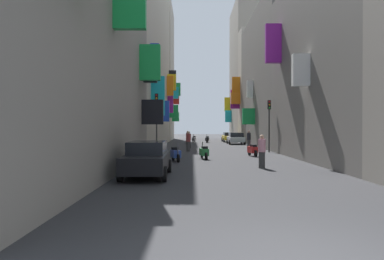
{
  "coord_description": "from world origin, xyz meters",
  "views": [
    {
      "loc": [
        -1.77,
        -5.6,
        2.1
      ],
      "look_at": [
        -1.78,
        31.74,
        1.78
      ],
      "focal_mm": 33.98,
      "sensor_mm": 36.0,
      "label": 1
    }
  ],
  "objects_px": {
    "pedestrian_mid_street": "(188,141)",
    "parked_car_yellow": "(229,137)",
    "parked_car_black": "(147,158)",
    "traffic_light_near_corner": "(269,117)",
    "pedestrian_near_left": "(189,140)",
    "pedestrian_near_right": "(262,151)",
    "parked_car_silver": "(236,138)",
    "pedestrian_crossing": "(249,140)",
    "scooter_black": "(207,139)",
    "scooter_blue": "(176,154)",
    "scooter_silver": "(194,139)",
    "scooter_red": "(253,150)",
    "traffic_light_far_corner": "(157,113)",
    "scooter_green": "(204,152)",
    "pedestrian_far_away": "(188,137)"
  },
  "relations": [
    {
      "from": "scooter_red",
      "to": "traffic_light_far_corner",
      "type": "distance_m",
      "value": 8.07
    },
    {
      "from": "traffic_light_far_corner",
      "to": "parked_car_black",
      "type": "bearing_deg",
      "value": -86.15
    },
    {
      "from": "scooter_blue",
      "to": "pedestrian_crossing",
      "type": "distance_m",
      "value": 14.3
    },
    {
      "from": "parked_car_silver",
      "to": "scooter_silver",
      "type": "height_order",
      "value": "parked_car_silver"
    },
    {
      "from": "parked_car_silver",
      "to": "scooter_red",
      "type": "height_order",
      "value": "parked_car_silver"
    },
    {
      "from": "scooter_blue",
      "to": "pedestrian_crossing",
      "type": "height_order",
      "value": "pedestrian_crossing"
    },
    {
      "from": "pedestrian_mid_street",
      "to": "scooter_black",
      "type": "bearing_deg",
      "value": 82.2
    },
    {
      "from": "pedestrian_crossing",
      "to": "pedestrian_far_away",
      "type": "height_order",
      "value": "pedestrian_crossing"
    },
    {
      "from": "scooter_red",
      "to": "parked_car_black",
      "type": "bearing_deg",
      "value": -120.35
    },
    {
      "from": "pedestrian_near_left",
      "to": "pedestrian_near_right",
      "type": "xyz_separation_m",
      "value": [
        3.85,
        -17.48,
        0.03
      ]
    },
    {
      "from": "traffic_light_near_corner",
      "to": "traffic_light_far_corner",
      "type": "height_order",
      "value": "traffic_light_far_corner"
    },
    {
      "from": "parked_car_yellow",
      "to": "pedestrian_near_right",
      "type": "distance_m",
      "value": 32.51
    },
    {
      "from": "parked_car_silver",
      "to": "scooter_black",
      "type": "xyz_separation_m",
      "value": [
        -3.29,
        4.37,
        -0.28
      ]
    },
    {
      "from": "pedestrian_mid_street",
      "to": "parked_car_yellow",
      "type": "bearing_deg",
      "value": 74.29
    },
    {
      "from": "pedestrian_near_left",
      "to": "pedestrian_near_right",
      "type": "relative_size",
      "value": 0.97
    },
    {
      "from": "parked_car_black",
      "to": "pedestrian_near_left",
      "type": "relative_size",
      "value": 2.65
    },
    {
      "from": "traffic_light_far_corner",
      "to": "scooter_red",
      "type": "bearing_deg",
      "value": -20.37
    },
    {
      "from": "pedestrian_near_right",
      "to": "scooter_red",
      "type": "bearing_deg",
      "value": 84.07
    },
    {
      "from": "scooter_silver",
      "to": "pedestrian_near_right",
      "type": "distance_m",
      "value": 31.52
    },
    {
      "from": "scooter_red",
      "to": "traffic_light_far_corner",
      "type": "xyz_separation_m",
      "value": [
        -7.12,
        2.64,
        2.72
      ]
    },
    {
      "from": "parked_car_yellow",
      "to": "scooter_black",
      "type": "bearing_deg",
      "value": -143.66
    },
    {
      "from": "parked_car_yellow",
      "to": "scooter_silver",
      "type": "height_order",
      "value": "parked_car_yellow"
    },
    {
      "from": "traffic_light_near_corner",
      "to": "scooter_green",
      "type": "bearing_deg",
      "value": -131.19
    },
    {
      "from": "pedestrian_near_right",
      "to": "pedestrian_mid_street",
      "type": "relative_size",
      "value": 1.0
    },
    {
      "from": "traffic_light_near_corner",
      "to": "pedestrian_near_right",
      "type": "bearing_deg",
      "value": -103.73
    },
    {
      "from": "parked_car_black",
      "to": "traffic_light_near_corner",
      "type": "distance_m",
      "value": 17.05
    },
    {
      "from": "parked_car_silver",
      "to": "pedestrian_crossing",
      "type": "distance_m",
      "value": 9.41
    },
    {
      "from": "scooter_green",
      "to": "pedestrian_mid_street",
      "type": "xyz_separation_m",
      "value": [
        -1.12,
        7.62,
        0.39
      ]
    },
    {
      "from": "scooter_blue",
      "to": "pedestrian_far_away",
      "type": "bearing_deg",
      "value": 88.88
    },
    {
      "from": "scooter_green",
      "to": "pedestrian_near_left",
      "type": "height_order",
      "value": "pedestrian_near_left"
    },
    {
      "from": "scooter_black",
      "to": "pedestrian_far_away",
      "type": "relative_size",
      "value": 1.24
    },
    {
      "from": "pedestrian_crossing",
      "to": "pedestrian_near_right",
      "type": "distance_m",
      "value": 16.48
    },
    {
      "from": "scooter_green",
      "to": "parked_car_yellow",
      "type": "bearing_deg",
      "value": 80.82
    },
    {
      "from": "parked_car_yellow",
      "to": "scooter_black",
      "type": "xyz_separation_m",
      "value": [
        -3.15,
        -2.32,
        -0.25
      ]
    },
    {
      "from": "scooter_black",
      "to": "scooter_silver",
      "type": "bearing_deg",
      "value": 145.88
    },
    {
      "from": "traffic_light_near_corner",
      "to": "parked_car_yellow",
      "type": "bearing_deg",
      "value": 93.29
    },
    {
      "from": "pedestrian_far_away",
      "to": "scooter_black",
      "type": "bearing_deg",
      "value": 53.69
    },
    {
      "from": "parked_car_black",
      "to": "traffic_light_far_corner",
      "type": "height_order",
      "value": "traffic_light_far_corner"
    },
    {
      "from": "scooter_green",
      "to": "scooter_silver",
      "type": "height_order",
      "value": "same"
    },
    {
      "from": "parked_car_silver",
      "to": "pedestrian_near_right",
      "type": "relative_size",
      "value": 2.48
    },
    {
      "from": "pedestrian_near_left",
      "to": "pedestrian_mid_street",
      "type": "height_order",
      "value": "pedestrian_mid_street"
    },
    {
      "from": "scooter_green",
      "to": "pedestrian_near_left",
      "type": "bearing_deg",
      "value": 95.05
    },
    {
      "from": "pedestrian_crossing",
      "to": "traffic_light_near_corner",
      "type": "bearing_deg",
      "value": -78.84
    },
    {
      "from": "parked_car_black",
      "to": "pedestrian_mid_street",
      "type": "height_order",
      "value": "pedestrian_mid_street"
    },
    {
      "from": "parked_car_silver",
      "to": "traffic_light_far_corner",
      "type": "bearing_deg",
      "value": -117.46
    },
    {
      "from": "parked_car_black",
      "to": "pedestrian_crossing",
      "type": "relative_size",
      "value": 2.49
    },
    {
      "from": "pedestrian_near_left",
      "to": "pedestrian_near_right",
      "type": "distance_m",
      "value": 17.89
    },
    {
      "from": "parked_car_black",
      "to": "traffic_light_near_corner",
      "type": "xyz_separation_m",
      "value": [
        8.29,
        14.74,
        2.15
      ]
    },
    {
      "from": "scooter_blue",
      "to": "scooter_black",
      "type": "xyz_separation_m",
      "value": [
        3.04,
        26.53,
        0.0
      ]
    },
    {
      "from": "parked_car_black",
      "to": "scooter_red",
      "type": "xyz_separation_m",
      "value": [
        6.23,
        10.64,
        -0.31
      ]
    }
  ]
}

